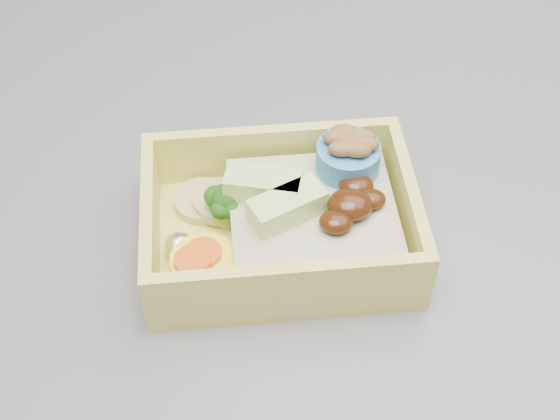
{
  "coord_description": "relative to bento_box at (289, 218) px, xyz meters",
  "views": [
    {
      "loc": [
        -0.13,
        -0.44,
        1.3
      ],
      "look_at": [
        -0.14,
        -0.13,
        0.95
      ],
      "focal_mm": 50.0,
      "sensor_mm": 36.0,
      "label": 1
    }
  ],
  "objects": [
    {
      "name": "bento_box",
      "position": [
        0.0,
        0.0,
        0.0
      ],
      "size": [
        0.18,
        0.14,
        0.06
      ],
      "rotation": [
        0.0,
        0.0,
        0.13
      ],
      "color": "#E4DD5E",
      "rests_on": "island"
    }
  ]
}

